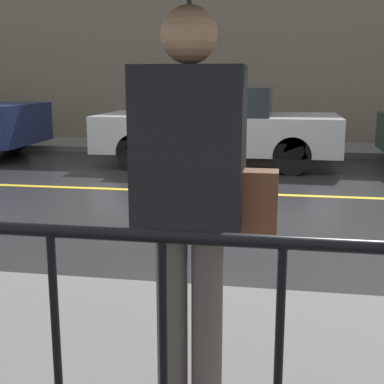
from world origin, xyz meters
The scene contains 6 objects.
ground_plane centered at (0.00, 0.00, 0.00)m, with size 80.00×80.00×0.00m, color #262628.
sidewalk_far centered at (0.00, 4.53, 0.06)m, with size 28.00×1.78×0.12m.
lane_marking centered at (0.00, 0.00, 0.00)m, with size 25.20×0.12×0.01m.
building_storefront centered at (0.00, 5.57, 2.58)m, with size 28.00×0.30×5.17m.
pedestrian centered at (1.15, -5.03, 1.71)m, with size 0.93×0.93×2.12m.
car_silver centered at (0.31, 2.46, 0.72)m, with size 4.28×1.89×1.41m.
Camera 1 is at (1.53, -7.20, 1.56)m, focal length 50.00 mm.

